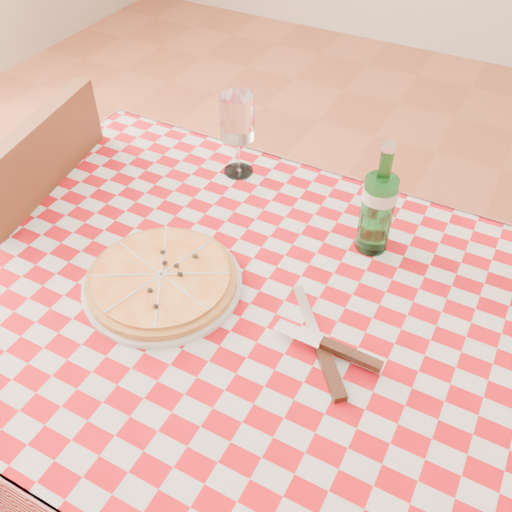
{
  "coord_description": "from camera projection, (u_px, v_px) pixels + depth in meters",
  "views": [
    {
      "loc": [
        0.33,
        -0.6,
        1.53
      ],
      "look_at": [
        -0.02,
        0.06,
        0.82
      ],
      "focal_mm": 40.0,
      "sensor_mm": 36.0,
      "label": 1
    }
  ],
  "objects": [
    {
      "name": "pizza_plate",
      "position": [
        162.0,
        279.0,
        1.05
      ],
      "size": [
        0.36,
        0.36,
        0.04
      ],
      "primitive_type": null,
      "rotation": [
        0.0,
        0.0,
        -0.26
      ],
      "color": "#C68942",
      "rests_on": "tablecloth"
    },
    {
      "name": "water_bottle",
      "position": [
        379.0,
        199.0,
        1.06
      ],
      "size": [
        0.07,
        0.07,
        0.24
      ],
      "primitive_type": null,
      "rotation": [
        0.0,
        0.0,
        0.03
      ],
      "color": "#1A6A25",
      "rests_on": "tablecloth"
    },
    {
      "name": "wine_glass",
      "position": [
        238.0,
        136.0,
        1.27
      ],
      "size": [
        0.08,
        0.08,
        0.19
      ],
      "primitive_type": null,
      "rotation": [
        0.0,
        0.0,
        0.09
      ],
      "color": "white",
      "rests_on": "tablecloth"
    },
    {
      "name": "cutlery",
      "position": [
        321.0,
        344.0,
        0.95
      ],
      "size": [
        0.33,
        0.31,
        0.03
      ],
      "primitive_type": null,
      "rotation": [
        0.0,
        0.0,
        -0.37
      ],
      "color": "silver",
      "rests_on": "tablecloth"
    },
    {
      "name": "chair_far",
      "position": [
        39.0,
        249.0,
        1.48
      ],
      "size": [
        0.48,
        0.48,
        0.92
      ],
      "rotation": [
        0.0,
        0.0,
        3.33
      ],
      "color": "brown",
      "rests_on": "ground"
    },
    {
      "name": "dining_table",
      "position": [
        251.0,
        338.0,
        1.1
      ],
      "size": [
        1.2,
        0.8,
        0.75
      ],
      "color": "brown",
      "rests_on": "ground"
    },
    {
      "name": "tablecloth",
      "position": [
        250.0,
        305.0,
        1.04
      ],
      "size": [
        1.3,
        0.9,
        0.01
      ],
      "primitive_type": "cube",
      "color": "#AF0A14",
      "rests_on": "dining_table"
    }
  ]
}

